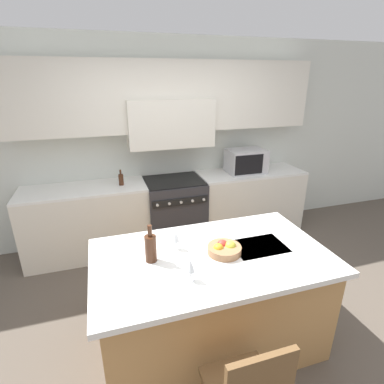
{
  "coord_description": "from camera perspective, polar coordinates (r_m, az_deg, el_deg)",
  "views": [
    {
      "loc": [
        -0.9,
        -1.95,
        2.21
      ],
      "look_at": [
        -0.07,
        0.68,
        1.14
      ],
      "focal_mm": 28.0,
      "sensor_mm": 36.0,
      "label": 1
    }
  ],
  "objects": [
    {
      "name": "ground_plane",
      "position": [
        3.08,
        5.54,
        -24.7
      ],
      "size": [
        10.0,
        10.0,
        0.0
      ],
      "primitive_type": "plane",
      "color": "brown"
    },
    {
      "name": "back_cabinetry",
      "position": [
        4.08,
        -4.66,
        12.65
      ],
      "size": [
        10.0,
        0.46,
        2.7
      ],
      "color": "silver",
      "rests_on": "ground_plane"
    },
    {
      "name": "back_counter",
      "position": [
        4.18,
        -3.43,
        -3.55
      ],
      "size": [
        3.82,
        0.62,
        0.92
      ],
      "color": "silver",
      "rests_on": "ground_plane"
    },
    {
      "name": "range_stove",
      "position": [
        4.16,
        -3.36,
        -3.7
      ],
      "size": [
        0.77,
        0.7,
        0.92
      ],
      "color": "#2D2D33",
      "rests_on": "ground_plane"
    },
    {
      "name": "microwave",
      "position": [
        4.32,
        10.23,
        5.84
      ],
      "size": [
        0.53,
        0.38,
        0.33
      ],
      "color": "#B7B7BC",
      "rests_on": "back_counter"
    },
    {
      "name": "kitchen_island",
      "position": [
        2.69,
        3.55,
        -19.67
      ],
      "size": [
        1.87,
        1.08,
        0.89
      ],
      "color": "#B7844C",
      "rests_on": "ground_plane"
    },
    {
      "name": "wine_bottle",
      "position": [
        2.31,
        -7.87,
        -10.47
      ],
      "size": [
        0.09,
        0.09,
        0.3
      ],
      "color": "#422314",
      "rests_on": "kitchen_island"
    },
    {
      "name": "wine_glass_near",
      "position": [
        2.1,
        -0.3,
        -13.99
      ],
      "size": [
        0.07,
        0.07,
        0.17
      ],
      "color": "white",
      "rests_on": "kitchen_island"
    },
    {
      "name": "wine_glass_far",
      "position": [
        2.44,
        -3.12,
        -8.49
      ],
      "size": [
        0.07,
        0.07,
        0.17
      ],
      "color": "white",
      "rests_on": "kitchen_island"
    },
    {
      "name": "fruit_bowl",
      "position": [
        2.44,
        6.18,
        -10.68
      ],
      "size": [
        0.27,
        0.27,
        0.1
      ],
      "color": "#996B47",
      "rests_on": "kitchen_island"
    },
    {
      "name": "oil_bottle_on_counter",
      "position": [
        3.87,
        -13.36,
        2.38
      ],
      "size": [
        0.06,
        0.06,
        0.2
      ],
      "color": "#422314",
      "rests_on": "back_counter"
    }
  ]
}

